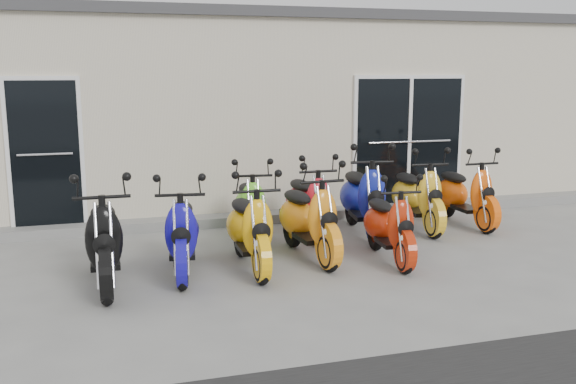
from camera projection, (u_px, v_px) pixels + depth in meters
name	position (u px, v px, depth m)	size (l,w,h in m)	color
ground	(301.00, 257.00, 8.34)	(80.00, 80.00, 0.00)	gray
building	(223.00, 110.00, 12.94)	(14.00, 6.00, 3.20)	beige
roof_cap	(222.00, 24.00, 12.63)	(14.20, 6.20, 0.16)	#3F3F42
front_step	(263.00, 217.00, 10.23)	(14.00, 0.40, 0.15)	gray
door_left	(45.00, 150.00, 9.26)	(1.07, 0.08, 2.22)	black
door_right	(408.00, 138.00, 10.88)	(2.02, 0.08, 2.22)	black
scooter_front_black	(103.00, 227.00, 7.10)	(0.67, 1.84, 1.36)	black
scooter_front_blue	(182.00, 221.00, 7.54)	(0.63, 1.73, 1.28)	#160EA0
scooter_front_orange_a	(250.00, 218.00, 7.71)	(0.63, 1.75, 1.29)	#FFB50D
scooter_front_orange_b	(309.00, 208.00, 8.16)	(0.65, 1.79, 1.33)	orange
scooter_front_red	(389.00, 216.00, 8.06)	(0.58, 1.60, 1.18)	#BB270A
scooter_back_green	(250.00, 198.00, 9.01)	(0.61, 1.68, 1.24)	#6EDE2D
scooter_back_red	(309.00, 194.00, 9.23)	(0.62, 1.71, 1.27)	red
scooter_back_blue	(363.00, 188.00, 9.35)	(0.70, 1.91, 1.41)	navy
scooter_back_yellow	(417.00, 187.00, 9.68)	(0.64, 1.76, 1.30)	yellow
scooter_back_extra	(466.00, 185.00, 9.95)	(0.62, 1.71, 1.27)	#FB5C0D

